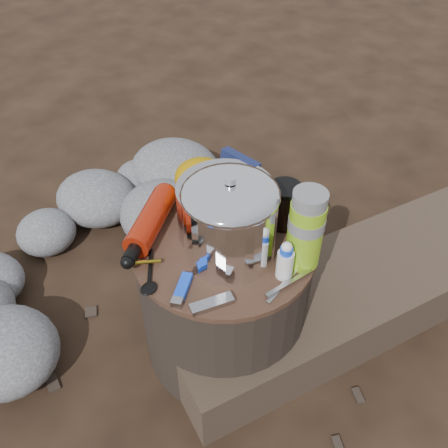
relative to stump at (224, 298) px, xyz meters
The scene contains 15 objects.
ground 0.21m from the stump, ahead, with size 60.00×60.00×0.00m, color black.
stump is the anchor object (origin of this frame).
rock_ring 0.57m from the stump, behind, with size 0.49×1.07×0.21m, color slate, non-canonical shape.
foil_windscreen 0.28m from the stump, 112.64° to the left, with size 0.23×0.23×0.14m, color silver.
camping_pot 0.31m from the stump, 35.76° to the right, with size 0.21×0.21×0.21m, color white.
fuel_bottle 0.30m from the stump, 168.61° to the right, with size 0.06×0.27×0.06m, color #AF200B, non-canonical shape.
thermos 0.36m from the stump, 11.60° to the left, with size 0.08×0.08×0.20m, color #8CC61C.
travel_mug 0.31m from the stump, 56.17° to the left, with size 0.08×0.08×0.12m, color black.
stuff_sack 0.32m from the stump, 133.40° to the left, with size 0.17×0.14×0.11m, color #B88202.
food_pouch 0.32m from the stump, 105.60° to the left, with size 0.11×0.03×0.14m, color #141D4C.
lighter 0.27m from the stump, 95.22° to the right, with size 0.02×0.09×0.02m, color blue.
multitool 0.28m from the stump, 70.08° to the right, with size 0.03×0.10×0.01m, color #A6A7AB.
pot_grabber 0.28m from the stump, 16.33° to the right, with size 0.03×0.13×0.01m, color #A6A7AB, non-canonical shape.
spork 0.28m from the stump, 126.79° to the right, with size 0.03×0.13×0.01m, color black, non-canonical shape.
squeeze_bottle 0.30m from the stump, ahead, with size 0.04×0.04×0.09m, color white.
Camera 1 is at (0.40, -0.76, 1.26)m, focal length 39.80 mm.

